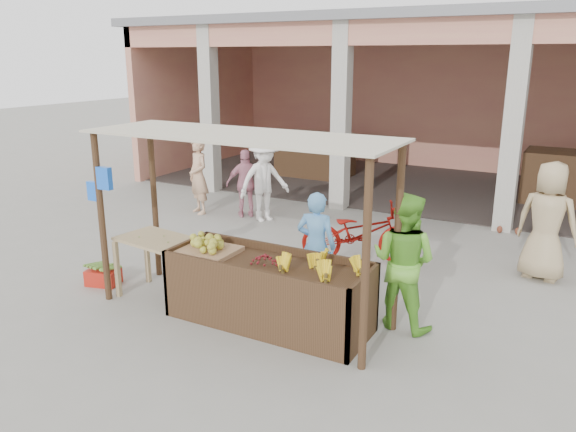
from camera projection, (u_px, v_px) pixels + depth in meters
The scene contains 19 objects.
ground at pixel (236, 314), 7.44m from camera, with size 60.00×60.00×0.00m, color gray.
market_building at pixel (432, 80), 14.19m from camera, with size 14.40×6.40×4.20m.
fruit_stall at pixel (268, 294), 7.10m from camera, with size 2.60×0.95×0.80m, color #452E1B.
stall_awning at pixel (234, 167), 6.95m from camera, with size 4.09×1.35×2.39m.
banana_heap at pixel (320, 267), 6.63m from camera, with size 1.00×0.55×0.18m, color yellow, non-canonical shape.
melon_tray at pixel (210, 246), 7.36m from camera, with size 0.71×0.61×0.19m.
berry_heap at pixel (265, 260), 6.97m from camera, with size 0.39×0.32×0.12m, color maroon.
side_table at pixel (157, 248), 7.83m from camera, with size 1.15×0.84×0.86m.
papaya_pile at pixel (156, 232), 7.77m from camera, with size 0.64×0.36×0.18m, color #489832, non-canonical shape.
red_crate at pixel (103, 277), 8.39m from camera, with size 0.46×0.33×0.24m, color red.
plantain_bundle at pixel (103, 267), 8.34m from camera, with size 0.36×0.25×0.07m, color #5D8D33, non-canonical shape.
produce_sacks at pixel (510, 220), 10.71m from camera, with size 0.73×0.45×0.56m.
vendor_blue at pixel (316, 242), 7.74m from camera, with size 0.61×0.45×1.64m, color #61A8EB.
vendor_green at pixel (404, 258), 6.89m from camera, with size 0.88×0.51×1.82m, color #67B832.
motorcycle at pixel (360, 232), 9.19m from camera, with size 2.00×0.69×1.04m, color maroon.
shopper_a at pixel (264, 177), 11.41m from camera, with size 1.19×0.59×1.85m, color white.
shopper_b at pixel (246, 181), 11.75m from camera, with size 0.90×0.48×1.53m, color #CE8093.
shopper_c at pixel (548, 215), 8.37m from camera, with size 0.97×0.63×2.02m, color tan.
shopper_e at pixel (198, 175), 11.99m from camera, with size 0.63×0.48×1.70m, color tan.
Camera 1 is at (3.86, -5.62, 3.30)m, focal length 35.00 mm.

